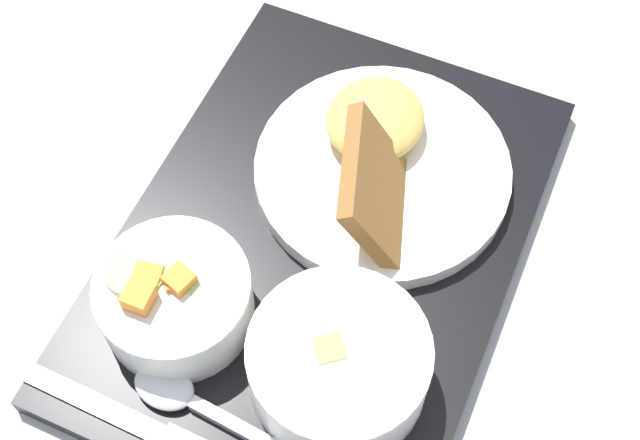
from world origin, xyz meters
TOP-DOWN VIEW (x-y plane):
  - ground_plane at (0.00, 0.00)m, footprint 4.00×4.00m
  - serving_tray at (0.00, 0.00)m, footprint 0.43×0.31m
  - bowl_salad at (-0.10, 0.07)m, footprint 0.11×0.11m
  - bowl_soup at (-0.10, -0.06)m, footprint 0.13×0.13m
  - plate_main at (0.07, -0.02)m, footprint 0.21×0.21m
  - spoon at (-0.16, 0.03)m, footprint 0.04×0.14m

SIDE VIEW (x-z plane):
  - ground_plane at x=0.00m, z-range 0.00..0.00m
  - serving_tray at x=0.00m, z-range 0.00..0.02m
  - spoon at x=-0.16m, z-range 0.02..0.03m
  - plate_main at x=0.07m, z-range -0.01..0.08m
  - bowl_salad at x=-0.10m, z-range 0.02..0.08m
  - bowl_soup at x=-0.10m, z-range 0.02..0.08m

